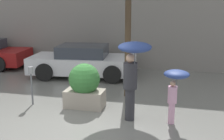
% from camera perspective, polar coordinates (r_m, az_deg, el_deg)
% --- Properties ---
extents(ground_plane, '(40.00, 40.00, 0.00)m').
position_cam_1_polar(ground_plane, '(7.24, -8.32, -10.73)').
color(ground_plane, slate).
extents(building_facade, '(18.00, 0.30, 6.00)m').
position_cam_1_polar(building_facade, '(12.86, 2.26, 13.72)').
color(building_facade, gray).
rests_on(building_facade, ground).
extents(planter_box, '(1.12, 0.89, 1.29)m').
position_cam_1_polar(planter_box, '(8.08, -5.61, -3.15)').
color(planter_box, '#9E9384').
rests_on(planter_box, ground).
extents(person_adult, '(0.81, 0.81, 2.05)m').
position_cam_1_polar(person_adult, '(6.90, 4.21, 1.07)').
color(person_adult, '#2D2D33').
rests_on(person_adult, ground).
extents(person_child, '(0.61, 0.61, 1.40)m').
position_cam_1_polar(person_child, '(6.94, 12.68, -2.70)').
color(person_child, '#D199B7').
rests_on(person_child, ground).
extents(parked_car_near, '(4.43, 2.38, 1.28)m').
position_cam_1_polar(parked_car_near, '(11.54, -5.88, 1.72)').
color(parked_car_near, silver).
rests_on(parked_car_near, ground).
extents(parking_meter, '(0.14, 0.14, 1.15)m').
position_cam_1_polar(parking_meter, '(8.53, -16.12, -1.44)').
color(parking_meter, '#595B60').
rests_on(parking_meter, ground).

